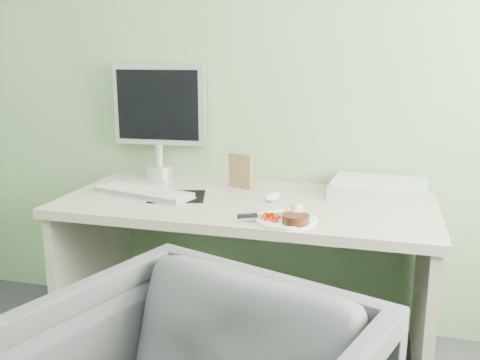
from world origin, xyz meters
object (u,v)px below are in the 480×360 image
(scanner, at_px, (379,190))
(monitor, at_px, (160,114))
(desk, at_px, (246,239))
(plate, at_px, (286,220))

(scanner, relative_size, monitor, 0.73)
(desk, distance_m, plate, 0.39)
(plate, xyz_separation_m, monitor, (-0.76, 0.57, 0.31))
(desk, bearing_deg, scanner, 20.17)
(desk, distance_m, scanner, 0.63)
(plate, relative_size, monitor, 0.41)
(desk, bearing_deg, plate, -49.04)
(desk, xyz_separation_m, plate, (0.22, -0.26, 0.19))
(scanner, bearing_deg, plate, -121.23)
(desk, xyz_separation_m, monitor, (-0.53, 0.32, 0.50))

